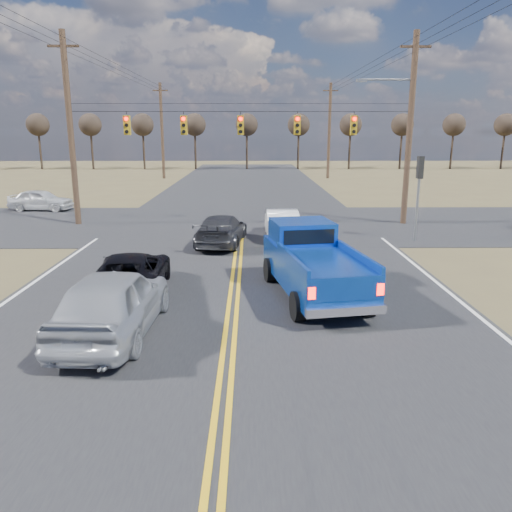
{
  "coord_description": "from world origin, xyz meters",
  "views": [
    {
      "loc": [
        0.53,
        -9.26,
        4.96
      ],
      "look_at": [
        0.68,
        4.61,
        1.5
      ],
      "focal_mm": 35.0,
      "sensor_mm": 36.0,
      "label": 1
    }
  ],
  "objects_px": {
    "dgrey_car_queue": "(221,230)",
    "cross_car_west": "(41,200)",
    "silver_suv": "(113,302)",
    "white_car_queue": "(282,223)",
    "black_suv": "(131,273)",
    "pickup_truck": "(312,263)"
  },
  "relations": [
    {
      "from": "white_car_queue",
      "to": "dgrey_car_queue",
      "type": "height_order",
      "value": "white_car_queue"
    },
    {
      "from": "pickup_truck",
      "to": "dgrey_car_queue",
      "type": "height_order",
      "value": "pickup_truck"
    },
    {
      "from": "silver_suv",
      "to": "cross_car_west",
      "type": "relative_size",
      "value": 1.25
    },
    {
      "from": "silver_suv",
      "to": "black_suv",
      "type": "relative_size",
      "value": 1.07
    },
    {
      "from": "pickup_truck",
      "to": "white_car_queue",
      "type": "relative_size",
      "value": 1.42
    },
    {
      "from": "pickup_truck",
      "to": "cross_car_west",
      "type": "height_order",
      "value": "pickup_truck"
    },
    {
      "from": "white_car_queue",
      "to": "dgrey_car_queue",
      "type": "xyz_separation_m",
      "value": [
        -2.82,
        -1.65,
        -0.02
      ]
    },
    {
      "from": "dgrey_car_queue",
      "to": "cross_car_west",
      "type": "height_order",
      "value": "cross_car_west"
    },
    {
      "from": "black_suv",
      "to": "white_car_queue",
      "type": "height_order",
      "value": "white_car_queue"
    },
    {
      "from": "silver_suv",
      "to": "black_suv",
      "type": "bearing_deg",
      "value": -81.44
    },
    {
      "from": "white_car_queue",
      "to": "dgrey_car_queue",
      "type": "relative_size",
      "value": 0.91
    },
    {
      "from": "black_suv",
      "to": "white_car_queue",
      "type": "relative_size",
      "value": 1.12
    },
    {
      "from": "silver_suv",
      "to": "white_car_queue",
      "type": "bearing_deg",
      "value": -109.83
    },
    {
      "from": "pickup_truck",
      "to": "cross_car_west",
      "type": "relative_size",
      "value": 1.48
    },
    {
      "from": "dgrey_car_queue",
      "to": "pickup_truck",
      "type": "bearing_deg",
      "value": 120.71
    },
    {
      "from": "black_suv",
      "to": "pickup_truck",
      "type": "bearing_deg",
      "value": 172.78
    },
    {
      "from": "pickup_truck",
      "to": "cross_car_west",
      "type": "xyz_separation_m",
      "value": [
        -15.48,
        17.44,
        -0.35
      ]
    },
    {
      "from": "black_suv",
      "to": "silver_suv",
      "type": "bearing_deg",
      "value": 91.85
    },
    {
      "from": "silver_suv",
      "to": "white_car_queue",
      "type": "height_order",
      "value": "silver_suv"
    },
    {
      "from": "silver_suv",
      "to": "black_suv",
      "type": "distance_m",
      "value": 3.37
    },
    {
      "from": "pickup_truck",
      "to": "black_suv",
      "type": "relative_size",
      "value": 1.26
    },
    {
      "from": "dgrey_car_queue",
      "to": "black_suv",
      "type": "bearing_deg",
      "value": 77.27
    }
  ]
}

